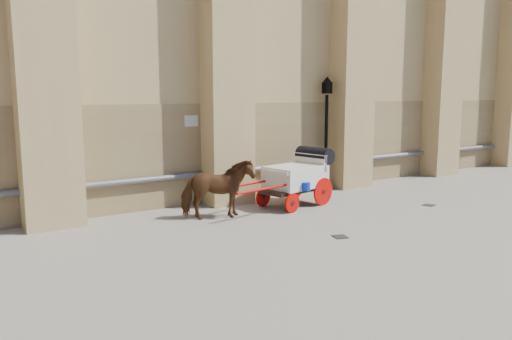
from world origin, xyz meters
TOP-DOWN VIEW (x-y plane):
  - ground at (0.00, 0.00)m, footprint 90.00×90.00m
  - horse at (-2.19, 2.07)m, footprint 2.03×1.31m
  - carriage at (0.64, 2.25)m, footprint 3.96×1.74m
  - street_lamp at (2.89, 3.63)m, footprint 0.36×0.36m
  - drain_grate_near at (-0.66, -0.99)m, footprint 0.40×0.40m
  - drain_grate_far at (3.83, 0.03)m, footprint 0.39×0.39m

SIDE VIEW (x-z plane):
  - ground at x=0.00m, z-range 0.00..0.00m
  - drain_grate_near at x=-0.66m, z-range 0.00..0.01m
  - drain_grate_far at x=3.83m, z-range 0.00..0.01m
  - horse at x=-2.19m, z-range 0.00..1.58m
  - carriage at x=0.64m, z-range 0.07..1.74m
  - street_lamp at x=2.89m, z-range 0.13..3.99m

